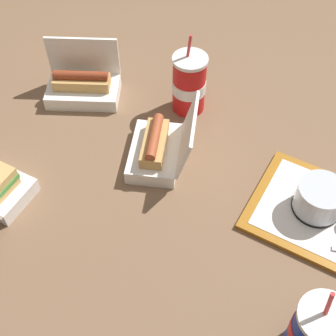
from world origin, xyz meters
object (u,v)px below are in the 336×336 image
Objects in this scene: food_tray at (331,219)px; clamshell_hotdog_corner at (159,148)px; soda_cup_corner at (316,333)px; clamshell_hotdog_center at (83,85)px; cake_container at (319,199)px; soda_cup_front at (189,84)px.

clamshell_hotdog_corner is at bearing -1.47° from food_tray.
clamshell_hotdog_corner is 1.03× the size of soda_cup_corner.
clamshell_hotdog_center is (0.30, -0.13, 0.00)m from clamshell_hotdog_corner.
soda_cup_front reaches higher than cake_container.
soda_cup_front reaches higher than clamshell_hotdog_corner.
soda_cup_corner is at bearing 131.07° from soda_cup_front.
food_tray is at bearing 169.03° from clamshell_hotdog_center.
clamshell_hotdog_center is 1.08× the size of soda_cup_corner.
soda_cup_corner is 0.94× the size of soda_cup_front.
cake_container is (0.04, -0.01, 0.04)m from food_tray.
soda_cup_front reaches higher than soda_cup_corner.
soda_cup_front is (0.00, -0.21, 0.04)m from clamshell_hotdog_corner.
food_tray is 1.68× the size of clamshell_hotdog_center.
cake_container is at bearing 169.20° from clamshell_hotdog_center.
clamshell_hotdog_center reaches higher than clamshell_hotdog_corner.
clamshell_hotdog_center is 0.31m from soda_cup_front.
food_tray is 1.81× the size of soda_cup_corner.
clamshell_hotdog_center is 1.01× the size of soda_cup_front.
clamshell_hotdog_corner is 0.33m from clamshell_hotdog_center.
soda_cup_front is at bearing -88.92° from clamshell_hotdog_corner.
cake_container is 0.49× the size of soda_cup_front.
soda_cup_front is at bearing -48.93° from soda_cup_corner.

